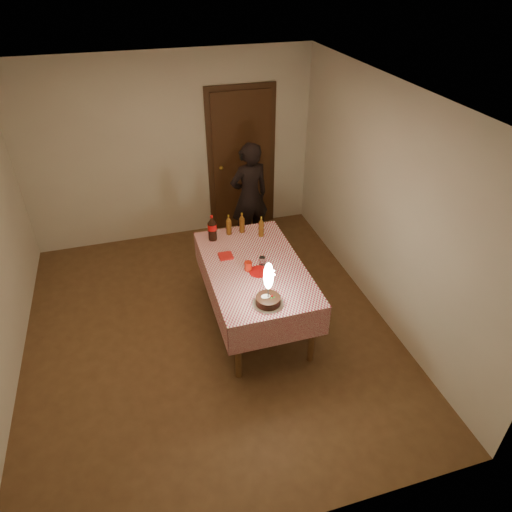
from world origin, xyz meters
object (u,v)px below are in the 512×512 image
(cola_bottle, at_px, (212,228))
(amber_bottle_mid, at_px, (242,223))
(amber_bottle_left, at_px, (229,225))
(amber_bottle_right, at_px, (261,227))
(red_cup, at_px, (248,266))
(photographer, at_px, (249,196))
(dining_table, at_px, (255,274))
(birthday_cake, at_px, (268,292))
(red_plate, at_px, (259,272))
(clear_cup, at_px, (262,261))

(cola_bottle, xyz_separation_m, amber_bottle_mid, (0.37, 0.07, -0.03))
(amber_bottle_left, xyz_separation_m, amber_bottle_right, (0.35, -0.15, 0.00))
(red_cup, distance_m, photographer, 1.75)
(dining_table, height_order, amber_bottle_left, amber_bottle_left)
(photographer, bearing_deg, amber_bottle_right, -98.40)
(dining_table, relative_size, birthday_cake, 3.64)
(cola_bottle, height_order, amber_bottle_right, cola_bottle)
(amber_bottle_mid, bearing_deg, cola_bottle, -169.35)
(dining_table, height_order, red_plate, red_plate)
(clear_cup, xyz_separation_m, cola_bottle, (-0.40, 0.65, 0.11))
(clear_cup, bearing_deg, cola_bottle, 121.85)
(dining_table, relative_size, amber_bottle_right, 6.75)
(clear_cup, bearing_deg, red_plate, -119.46)
(clear_cup, xyz_separation_m, photographer, (0.32, 1.62, -0.06))
(amber_bottle_left, bearing_deg, red_plate, -81.74)
(birthday_cake, xyz_separation_m, red_plate, (0.07, 0.51, -0.13))
(cola_bottle, height_order, amber_bottle_mid, cola_bottle)
(red_cup, xyz_separation_m, cola_bottle, (-0.23, 0.70, 0.10))
(red_plate, relative_size, photographer, 0.14)
(dining_table, xyz_separation_m, amber_bottle_left, (-0.11, 0.72, 0.22))
(amber_bottle_left, distance_m, photographer, 1.05)
(red_cup, xyz_separation_m, amber_bottle_right, (0.33, 0.62, 0.07))
(clear_cup, xyz_separation_m, amber_bottle_left, (-0.19, 0.72, 0.07))
(birthday_cake, xyz_separation_m, photographer, (0.46, 2.26, -0.15))
(amber_bottle_left, distance_m, amber_bottle_mid, 0.16)
(amber_bottle_mid, bearing_deg, clear_cup, -87.62)
(red_plate, xyz_separation_m, clear_cup, (0.07, 0.12, 0.04))
(red_plate, height_order, amber_bottle_mid, amber_bottle_mid)
(red_cup, distance_m, cola_bottle, 0.75)
(amber_bottle_right, bearing_deg, red_cup, -118.30)
(photographer, bearing_deg, red_plate, -102.54)
(red_plate, height_order, amber_bottle_right, amber_bottle_right)
(red_plate, height_order, red_cup, red_cup)
(birthday_cake, distance_m, red_cup, 0.59)
(birthday_cake, distance_m, cola_bottle, 1.31)
(clear_cup, relative_size, amber_bottle_mid, 0.35)
(clear_cup, distance_m, cola_bottle, 0.77)
(birthday_cake, height_order, amber_bottle_left, birthday_cake)
(red_plate, height_order, photographer, photographer)
(dining_table, relative_size, clear_cup, 19.11)
(cola_bottle, bearing_deg, amber_bottle_mid, 10.65)
(dining_table, height_order, cola_bottle, cola_bottle)
(birthday_cake, xyz_separation_m, red_cup, (-0.03, 0.58, -0.09))
(red_cup, distance_m, clear_cup, 0.18)
(amber_bottle_mid, bearing_deg, red_plate, -92.64)
(dining_table, distance_m, clear_cup, 0.17)
(birthday_cake, height_order, photographer, photographer)
(dining_table, distance_m, red_plate, 0.16)
(red_plate, xyz_separation_m, cola_bottle, (-0.33, 0.77, 0.15))
(birthday_cake, xyz_separation_m, amber_bottle_right, (0.30, 1.20, -0.02))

